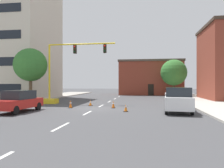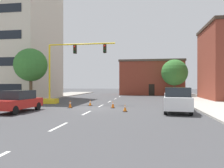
# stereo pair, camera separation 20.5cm
# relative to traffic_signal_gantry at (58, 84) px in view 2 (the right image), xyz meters

# --- Properties ---
(ground_plane) EXTENTS (160.00, 160.00, 0.00)m
(ground_plane) POSITION_rel_traffic_signal_gantry_xyz_m (5.35, -4.30, -2.21)
(ground_plane) COLOR #424244
(sidewalk_left) EXTENTS (6.00, 56.00, 0.14)m
(sidewalk_left) POSITION_rel_traffic_signal_gantry_xyz_m (-6.53, 3.70, -2.14)
(sidewalk_left) COLOR #9E998E
(sidewalk_left) RESTS_ON ground_plane
(sidewalk_right) EXTENTS (6.00, 56.00, 0.14)m
(sidewalk_right) POSITION_rel_traffic_signal_gantry_xyz_m (17.22, 3.70, -2.14)
(sidewalk_right) COLOR #B2ADA3
(sidewalk_right) RESTS_ON ground_plane
(lane_stripe_seg_1) EXTENTS (0.16, 2.40, 0.01)m
(lane_stripe_seg_1) POSITION_rel_traffic_signal_gantry_xyz_m (5.35, -12.80, -2.21)
(lane_stripe_seg_1) COLOR silver
(lane_stripe_seg_1) RESTS_ON ground_plane
(lane_stripe_seg_2) EXTENTS (0.16, 2.40, 0.01)m
(lane_stripe_seg_2) POSITION_rel_traffic_signal_gantry_xyz_m (5.35, -7.30, -2.21)
(lane_stripe_seg_2) COLOR silver
(lane_stripe_seg_2) RESTS_ON ground_plane
(lane_stripe_seg_3) EXTENTS (0.16, 2.40, 0.01)m
(lane_stripe_seg_3) POSITION_rel_traffic_signal_gantry_xyz_m (5.35, -1.80, -2.21)
(lane_stripe_seg_3) COLOR silver
(lane_stripe_seg_3) RESTS_ON ground_plane
(lane_stripe_seg_4) EXTENTS (0.16, 2.40, 0.01)m
(lane_stripe_seg_4) POSITION_rel_traffic_signal_gantry_xyz_m (5.35, 3.70, -2.21)
(lane_stripe_seg_4) COLOR silver
(lane_stripe_seg_4) RESTS_ON ground_plane
(lane_stripe_seg_5) EXTENTS (0.16, 2.40, 0.01)m
(lane_stripe_seg_5) POSITION_rel_traffic_signal_gantry_xyz_m (5.35, 9.20, -2.21)
(lane_stripe_seg_5) COLOR silver
(lane_stripe_seg_5) RESTS_ON ground_plane
(lane_stripe_seg_6) EXTENTS (0.16, 2.40, 0.01)m
(lane_stripe_seg_6) POSITION_rel_traffic_signal_gantry_xyz_m (5.35, 14.70, -2.21)
(lane_stripe_seg_6) COLOR silver
(lane_stripe_seg_6) RESTS_ON ground_plane
(building_tall_left) EXTENTS (13.86, 11.47, 20.75)m
(building_tall_left) POSITION_rel_traffic_signal_gantry_xyz_m (-11.11, 7.22, 8.17)
(building_tall_left) COLOR beige
(building_tall_left) RESTS_ON ground_plane
(building_brick_center) EXTENTS (12.86, 9.17, 7.06)m
(building_brick_center) POSITION_rel_traffic_signal_gantry_xyz_m (11.05, 23.38, 1.33)
(building_brick_center) COLOR brown
(building_brick_center) RESTS_ON ground_plane
(traffic_signal_gantry) EXTENTS (8.54, 1.20, 6.83)m
(traffic_signal_gantry) POSITION_rel_traffic_signal_gantry_xyz_m (0.00, 0.00, 0.00)
(traffic_signal_gantry) COLOR yellow
(traffic_signal_gantry) RESTS_ON ground_plane
(tree_left_near) EXTENTS (3.82, 3.82, 6.38)m
(tree_left_near) POSITION_rel_traffic_signal_gantry_xyz_m (-3.30, -0.15, 2.24)
(tree_left_near) COLOR brown
(tree_left_near) RESTS_ON ground_plane
(tree_right_far) EXTENTS (4.62, 4.62, 6.58)m
(tree_right_far) POSITION_rel_traffic_signal_gantry_xyz_m (14.96, 16.10, 2.05)
(tree_right_far) COLOR #4C3823
(tree_right_far) RESTS_ON ground_plane
(pickup_truck_white) EXTENTS (2.53, 5.57, 1.99)m
(pickup_truck_white) POSITION_rel_traffic_signal_gantry_xyz_m (12.41, -5.61, -1.24)
(pickup_truck_white) COLOR white
(pickup_truck_white) RESTS_ON ground_plane
(sedan_red_mid_left) EXTENTS (2.15, 4.62, 1.74)m
(sedan_red_mid_left) POSITION_rel_traffic_signal_gantry_xyz_m (-0.26, -7.57, -1.32)
(sedan_red_mid_left) COLOR #B21E19
(sedan_red_mid_left) RESTS_ON ground_plane
(traffic_cone_roadside_a) EXTENTS (0.36, 0.36, 0.60)m
(traffic_cone_roadside_a) POSITION_rel_traffic_signal_gantry_xyz_m (4.25, -1.91, -1.92)
(traffic_cone_roadside_a) COLOR black
(traffic_cone_roadside_a) RESTS_ON ground_plane
(traffic_cone_roadside_b) EXTENTS (0.36, 0.36, 0.61)m
(traffic_cone_roadside_b) POSITION_rel_traffic_signal_gantry_xyz_m (8.24, -6.08, -1.91)
(traffic_cone_roadside_b) COLOR black
(traffic_cone_roadside_b) RESTS_ON ground_plane
(traffic_cone_roadside_c) EXTENTS (0.36, 0.36, 0.67)m
(traffic_cone_roadside_c) POSITION_rel_traffic_signal_gantry_xyz_m (6.87, -3.58, -1.88)
(traffic_cone_roadside_c) COLOR black
(traffic_cone_roadside_c) RESTS_ON ground_plane
(traffic_cone_roadside_d) EXTENTS (0.36, 0.36, 0.73)m
(traffic_cone_roadside_d) POSITION_rel_traffic_signal_gantry_xyz_m (2.86, -4.08, -1.85)
(traffic_cone_roadside_d) COLOR black
(traffic_cone_roadside_d) RESTS_ON ground_plane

